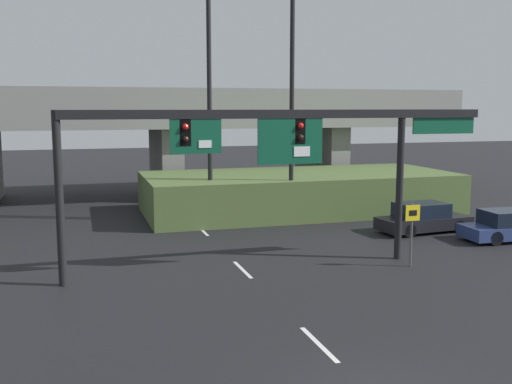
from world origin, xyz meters
TOP-DOWN VIEW (x-y plane):
  - lane_markings at (0.00, 14.40)m, footprint 0.14×24.57m
  - signal_gantry at (1.16, 10.52)m, footprint 16.25×0.44m
  - speed_limit_sign at (6.25, 9.30)m, footprint 0.60×0.11m
  - highway_light_pole_near at (4.91, 18.97)m, footprint 0.70×0.36m
  - highway_light_pole_far at (0.87, 20.27)m, footprint 0.70×0.36m
  - overpass_bridge at (0.00, 30.53)m, footprint 40.40×8.92m
  - grass_embankment at (6.52, 22.03)m, footprint 17.73×7.67m
  - parked_sedan_near_right at (10.22, 14.81)m, footprint 4.75×2.24m
  - parked_sedan_mid_right at (13.12, 12.05)m, footprint 4.81×2.06m

SIDE VIEW (x-z plane):
  - lane_markings at x=0.00m, z-range 0.00..0.01m
  - parked_sedan_mid_right at x=13.12m, z-range -0.05..1.34m
  - parked_sedan_near_right at x=10.22m, z-range -0.05..1.38m
  - grass_embankment at x=6.52m, z-range 0.00..2.23m
  - speed_limit_sign at x=6.25m, z-range 0.37..2.80m
  - signal_gantry at x=1.16m, z-range 1.85..7.79m
  - overpass_bridge at x=0.00m, z-range 1.32..8.51m
  - highway_light_pole_far at x=0.87m, z-range 0.37..13.51m
  - highway_light_pole_near at x=4.91m, z-range 0.38..16.63m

